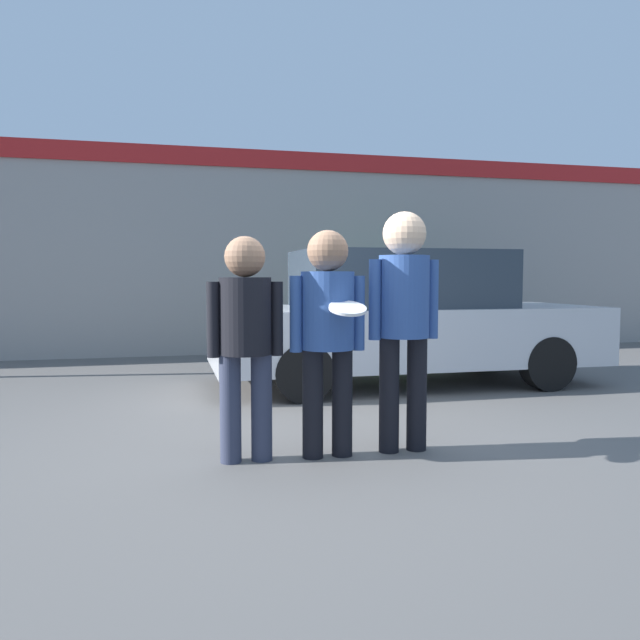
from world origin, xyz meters
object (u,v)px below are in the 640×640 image
person_left (245,329)px  parked_car_near (403,319)px  person_right (404,307)px  shrub (412,310)px  person_middle_with_frisbee (328,322)px

person_left → parked_car_near: 3.53m
person_right → parked_car_near: size_ratio=0.38×
parked_car_near → shrub: (1.18, 2.60, -0.03)m
shrub → parked_car_near: bearing=-114.4°
parked_car_near → shrub: size_ratio=3.04×
person_middle_with_frisbee → person_right: person_right is taller
person_middle_with_frisbee → person_right: size_ratio=0.92×
person_middle_with_frisbee → parked_car_near: person_middle_with_frisbee is taller
person_middle_with_frisbee → shrub: (2.85, 5.36, -0.22)m
person_right → person_middle_with_frisbee: bearing=-178.6°
shrub → person_middle_with_frisbee: bearing=-118.0°
person_middle_with_frisbee → parked_car_near: size_ratio=0.35×
person_left → shrub: person_left is taller
person_right → person_left: bearing=179.0°
shrub → person_right: bearing=-112.9°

